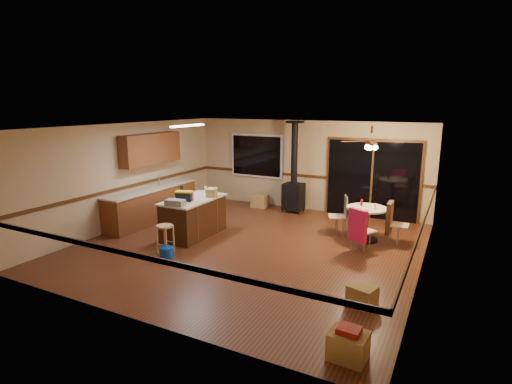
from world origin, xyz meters
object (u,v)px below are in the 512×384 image
Objects in this scene: wood_stove at (294,187)px; chair_near at (358,225)px; box_corner_a at (348,346)px; blue_bucket at (167,253)px; kitchen_island at (194,217)px; toolbox_black at (184,197)px; toolbox_grey at (175,203)px; chair_right at (391,218)px; box_under_window at (260,201)px; dining_table at (366,218)px; chair_left at (342,211)px; bar_stool at (165,239)px; box_corner_b at (362,296)px.

chair_near is (2.42, -2.41, -0.13)m from wood_stove.
box_corner_a is (0.75, -3.62, -0.42)m from chair_near.
kitchen_island is at bearing 103.83° from blue_bucket.
toolbox_grey is at bearing -78.15° from toolbox_black.
wood_stove reaches higher than chair_right.
chair_right is 4.33m from box_under_window.
dining_table is at bearing -24.54° from box_under_window.
wood_stove reaches higher than box_corner_a.
chair_left reaches higher than blue_bucket.
chair_left is 0.75× the size of chair_near.
chair_near reaches higher than kitchen_island.
bar_stool is (0.21, -0.95, -0.69)m from toolbox_black.
chair_left is at bearing -26.71° from box_under_window.
chair_near is at bearing 13.49° from toolbox_black.
box_corner_b is (0.61, -3.08, -0.37)m from dining_table.
toolbox_grey is 0.45m from toolbox_black.
toolbox_black reaches higher than box_corner_b.
blue_bucket is (0.20, -0.21, -0.19)m from bar_stool.
dining_table is at bearing 90.99° from chair_near.
toolbox_grey is 0.79× the size of chair_left.
kitchen_island is at bearing -170.28° from chair_near.
bar_stool reaches higher than blue_bucket.
chair_near is 1.50× the size of box_under_window.
chair_right is at bearing 5.19° from dining_table.
toolbox_grey is 1.16m from blue_bucket.
kitchen_island is 4.49m from chair_right.
wood_stove is (1.30, 3.05, 0.28)m from kitchen_island.
chair_left reaches higher than box_under_window.
chair_near is at bearing -34.97° from box_under_window.
dining_table is at bearing -174.81° from chair_right.
wood_stove is 2.87m from dining_table.
toolbox_black is 3.47m from box_under_window.
box_under_window reaches higher than blue_bucket.
wood_stove is at bearing 141.87° from chair_left.
blue_bucket is 0.60× the size of box_under_window.
bar_stool reaches higher than box_corner_a.
chair_right is at bearing 23.00° from toolbox_black.
chair_near reaches higher than blue_bucket.
toolbox_black is (-0.05, -0.27, 0.55)m from kitchen_island.
toolbox_black is at bearing -94.17° from box_under_window.
chair_right is (4.18, 2.25, -0.37)m from toolbox_grey.
toolbox_black is at bearing 101.85° from toolbox_grey.
chair_left is (-0.60, 0.14, 0.06)m from dining_table.
chair_left is (2.94, 2.86, 0.28)m from bar_stool.
box_corner_b is (4.16, -0.35, -0.14)m from bar_stool.
blue_bucket is at bearing -76.17° from kitchen_island.
kitchen_island reaches higher than box_corner_b.
dining_table is at bearing 22.04° from kitchen_island.
toolbox_grey is at bearing 113.23° from blue_bucket.
toolbox_black is at bearing -100.95° from kitchen_island.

